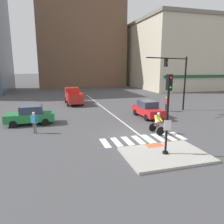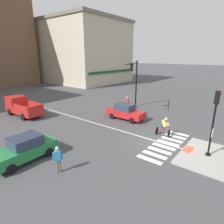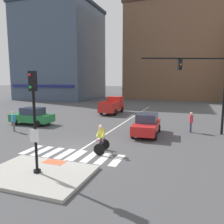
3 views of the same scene
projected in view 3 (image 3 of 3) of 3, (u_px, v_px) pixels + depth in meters
The scene contains 22 objects.
ground_plane at pixel (77, 151), 13.23m from camera, with size 300.00×300.00×0.00m, color #474749.
traffic_island at pixel (37, 174), 9.80m from camera, with size 4.65×3.31×0.15m, color #A3A099.
tactile_pad_front at pixel (54, 162), 11.01m from camera, with size 1.10×0.60×0.01m, color #DB5B38.
signal_pole at pixel (34, 113), 9.41m from camera, with size 0.44×0.38×4.42m.
crosswalk_stripe_a at pixel (31, 149), 13.49m from camera, with size 0.44×1.80×0.01m, color silver.
crosswalk_stripe_b at pixel (42, 151), 13.23m from camera, with size 0.44×1.80×0.01m, color silver.
crosswalk_stripe_c at pixel (53, 152), 12.97m from camera, with size 0.44×1.80×0.01m, color silver.
crosswalk_stripe_d at pixel (65, 154), 12.71m from camera, with size 0.44×1.80×0.01m, color silver.
crosswalk_stripe_e at pixel (77, 155), 12.45m from camera, with size 0.44×1.80×0.01m, color silver.
crosswalk_stripe_f at pixel (90, 157), 12.20m from camera, with size 0.44×1.80×0.01m, color silver.
crosswalk_stripe_g at pixel (103, 158), 11.94m from camera, with size 0.44×1.80×0.01m, color silver.
crosswalk_stripe_h at pixel (117, 160), 11.68m from camera, with size 0.44×1.80×0.01m, color silver.
lane_centre_line at pixel (125, 122), 22.53m from camera, with size 0.14×28.00×0.01m, color silver.
traffic_light_mast at pixel (207, 81), 16.69m from camera, with size 6.08×2.50×6.06m.
building_corner_right at pixel (173, 52), 52.91m from camera, with size 21.55×15.57×21.65m.
building_far_block at pixel (61, 53), 50.27m from camera, with size 16.50×15.13×20.58m.
car_green_cross_left at pixel (32, 116), 21.05m from camera, with size 4.12×1.89×1.64m.
car_red_eastbound_mid at pixel (147, 125), 17.05m from camera, with size 1.95×4.15×1.64m.
pickup_truck_red_westbound_distant at pixel (113, 105), 28.64m from camera, with size 2.15×5.14×2.08m.
cyclist at pixel (101, 138), 12.80m from camera, with size 0.76×1.15×1.68m.
pedestrian_at_curb_left at pixel (14, 120), 18.15m from camera, with size 0.48×0.38×1.67m.
pedestrian_waiting_far_side at pixel (191, 121), 17.81m from camera, with size 0.29×0.54×1.67m.
Camera 3 is at (6.22, -11.36, 4.17)m, focal length 35.48 mm.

